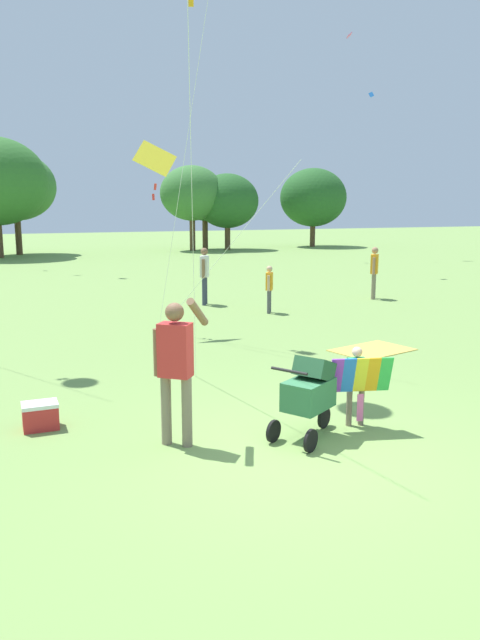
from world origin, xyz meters
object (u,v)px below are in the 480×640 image
Objects in this scene: picnic_blanket at (372,350)px; cooler_box at (40,416)px; kite_blue_high at (158,164)px; person_adult_flyer at (176,360)px; person_red_shirt at (374,268)px; person_sitting_far at (269,285)px; child_with_butterfly_kite at (357,379)px; stroller at (309,390)px; person_couple_left at (205,271)px.

cooler_box is (-6.48, -2.06, 0.17)m from picnic_blanket.
kite_blue_high reaches higher than picnic_blanket.
cooler_box reaches higher than picnic_blanket.
person_adult_flyer is 12.68m from person_red_shirt.
person_red_shirt reaches higher than cooler_box.
person_red_shirt is 3.56× the size of cooler_box.
person_sitting_far is at bearing 22.32° from kite_blue_high.
kite_blue_high is (-0.79, 6.84, 3.08)m from child_with_butterfly_kite.
picnic_blanket is at bearing -88.59° from person_sitting_far.
child_with_butterfly_kite is 0.98× the size of stroller.
person_couple_left reaches higher than cooler_box.
person_red_shirt is (6.58, 9.30, 0.30)m from child_with_butterfly_kite.
person_couple_left is at bearing 59.15° from cooler_box.
person_adult_flyer is at bearing -38.26° from cooler_box.
person_adult_flyer is 9.30m from person_sitting_far.
child_with_butterfly_kite is 11.39m from person_red_shirt.
person_sitting_far is (-4.05, -1.10, -0.19)m from person_red_shirt.
person_adult_flyer is 0.43× the size of kite_blue_high.
cooler_box is at bearing -119.46° from kite_blue_high.
child_with_butterfly_kite is at bearing -20.78° from cooler_box.
person_couple_left reaches higher than picnic_blanket.
picnic_blanket is 3.43× the size of cooler_box.
person_couple_left reaches higher than child_with_butterfly_kite.
child_with_butterfly_kite is 2.36× the size of cooler_box.
picnic_blanket is (1.26, -6.66, -0.96)m from person_couple_left.
person_couple_left reaches higher than stroller.
person_sitting_far reaches higher than child_with_butterfly_kite.
kite_blue_high is 6.06m from picnic_blanket.
person_adult_flyer is 1.18× the size of picnic_blanket.
picnic_blanket is (-3.93, -5.78, -0.93)m from person_red_shirt.
picnic_blanket is at bearing 33.03° from person_adult_flyer.
cooler_box is at bearing -162.33° from picnic_blanket.
stroller is at bearing -111.55° from person_sitting_far.
person_adult_flyer is at bearing -121.57° from person_sitting_far.
kite_blue_high is at bearing -157.68° from person_sitting_far.
child_with_butterfly_kite is 0.66× the size of person_red_shirt.
picnic_blanket is (2.64, 3.52, -0.64)m from child_with_butterfly_kite.
stroller is 0.25× the size of kite_blue_high.
person_couple_left is at bearing 120.18° from person_sitting_far.
kite_blue_high is 7.13m from cooler_box.
cooler_box is at bearing -120.85° from person_couple_left.
stroller is 4.99m from picnic_blanket.
person_sitting_far is 2.83× the size of cooler_box.
stroller reaches higher than cooler_box.
person_sitting_far is at bearing 72.88° from child_with_butterfly_kite.
stroller is 0.65× the size of person_couple_left.
person_sitting_far reaches higher than stroller.
person_red_shirt is 1.26× the size of person_sitting_far.
kite_blue_high is at bearing 76.71° from person_adult_flyer.
person_sitting_far is (3.32, 1.36, -2.98)m from kite_blue_high.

